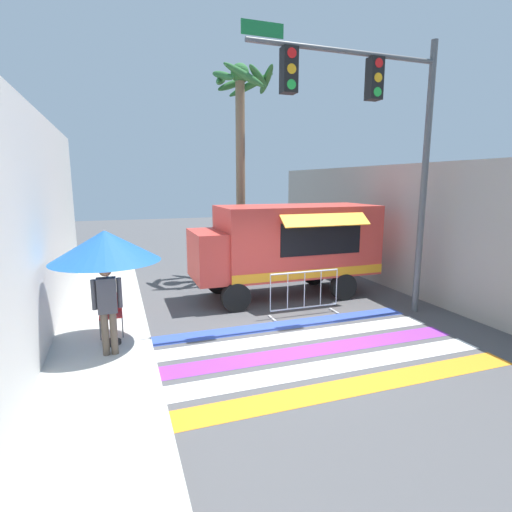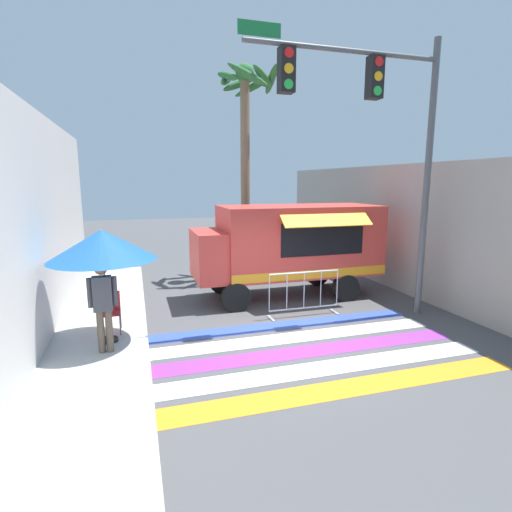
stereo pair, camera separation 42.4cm
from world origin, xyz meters
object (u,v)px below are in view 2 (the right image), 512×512
(food_truck, at_px, (286,243))
(vendor_person, at_px, (103,302))
(traffic_signal_pole, at_px, (377,120))
(palm_tree, at_px, (247,125))
(barricade_front, at_px, (304,294))
(folding_chair, at_px, (109,308))
(patio_umbrella, at_px, (102,245))

(food_truck, xyz_separation_m, vendor_person, (-4.79, -3.02, -0.44))
(traffic_signal_pole, bearing_deg, palm_tree, 107.83)
(food_truck, distance_m, barricade_front, 2.06)
(traffic_signal_pole, height_order, folding_chair, traffic_signal_pole)
(traffic_signal_pole, bearing_deg, patio_umbrella, -179.30)
(folding_chair, relative_size, palm_tree, 0.12)
(traffic_signal_pole, bearing_deg, folding_chair, 175.13)
(vendor_person, bearing_deg, patio_umbrella, 96.71)
(traffic_signal_pole, relative_size, vendor_person, 3.82)
(vendor_person, height_order, barricade_front, vendor_person)
(traffic_signal_pole, distance_m, barricade_front, 4.42)
(traffic_signal_pole, height_order, vendor_person, traffic_signal_pole)
(folding_chair, bearing_deg, traffic_signal_pole, 10.64)
(folding_chair, bearing_deg, food_truck, 37.48)
(folding_chair, distance_m, palm_tree, 7.76)
(patio_umbrella, bearing_deg, traffic_signal_pole, 0.70)
(traffic_signal_pole, distance_m, folding_chair, 7.24)
(patio_umbrella, height_order, barricade_front, patio_umbrella)
(traffic_signal_pole, relative_size, patio_umbrella, 2.90)
(food_truck, distance_m, palm_tree, 4.48)
(food_truck, relative_size, traffic_signal_pole, 0.81)
(food_truck, xyz_separation_m, palm_tree, (-0.42, 2.64, 3.59))
(patio_umbrella, bearing_deg, food_truck, 27.71)
(traffic_signal_pole, bearing_deg, barricade_front, 154.58)
(vendor_person, relative_size, palm_tree, 0.24)
(food_truck, xyz_separation_m, barricade_front, (-0.18, -1.77, -1.03))
(palm_tree, bearing_deg, food_truck, -81.05)
(patio_umbrella, height_order, folding_chair, patio_umbrella)
(folding_chair, bearing_deg, patio_umbrella, -74.80)
(food_truck, bearing_deg, vendor_person, -147.79)
(food_truck, xyz_separation_m, folding_chair, (-4.77, -1.93, -0.91))
(folding_chair, xyz_separation_m, vendor_person, (-0.02, -1.09, 0.47))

